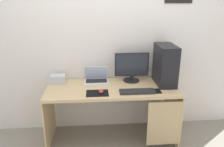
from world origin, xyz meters
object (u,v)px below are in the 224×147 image
at_px(keyboard, 137,91).
at_px(cell_phone, 158,91).
at_px(pc_tower, 165,65).
at_px(mouse_left, 101,91).
at_px(monitor, 132,68).
at_px(laptop, 96,79).
at_px(projector, 58,79).

relative_size(keyboard, cell_phone, 3.23).
xyz_separation_m(pc_tower, mouse_left, (-0.82, -0.24, -0.23)).
bearing_deg(cell_phone, mouse_left, 179.05).
bearing_deg(mouse_left, monitor, 40.78).
height_order(laptop, cell_phone, laptop).
bearing_deg(laptop, cell_phone, -28.05).
bearing_deg(mouse_left, keyboard, -2.69).
bearing_deg(projector, pc_tower, -5.46).
distance_m(laptop, keyboard, 0.62).
height_order(laptop, mouse_left, laptop).
height_order(pc_tower, mouse_left, pc_tower).
height_order(pc_tower, keyboard, pc_tower).
height_order(monitor, keyboard, monitor).
bearing_deg(pc_tower, cell_phone, -120.91).
bearing_deg(keyboard, projector, 158.31).
height_order(keyboard, cell_phone, keyboard).
xyz_separation_m(projector, mouse_left, (0.55, -0.37, -0.03)).
relative_size(pc_tower, monitor, 1.13).
relative_size(monitor, cell_phone, 3.44).
xyz_separation_m(laptop, mouse_left, (0.05, -0.38, -0.02)).
distance_m(projector, keyboard, 1.05).
distance_m(monitor, keyboard, 0.42).
height_order(pc_tower, cell_phone, pc_tower).
bearing_deg(laptop, keyboard, -39.71).
bearing_deg(mouse_left, cell_phone, -0.95).
bearing_deg(pc_tower, mouse_left, -163.94).
bearing_deg(monitor, mouse_left, -139.22).
bearing_deg(monitor, projector, 179.45).
relative_size(pc_tower, laptop, 1.59).
bearing_deg(laptop, projector, -179.25).
distance_m(monitor, mouse_left, 0.57).
bearing_deg(pc_tower, keyboard, -147.13).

